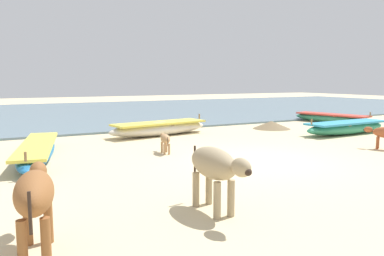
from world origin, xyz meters
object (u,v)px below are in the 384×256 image
object	(u,v)px
fishing_boat_0	(332,118)
fishing_boat_2	(37,150)
fishing_boat_3	(160,128)
fishing_boat_6	(346,127)
calf_far_tan	(165,139)
cow_adult_dun	(215,166)
cow_second_adult_brown	(35,194)

from	to	relation	value
fishing_boat_0	fishing_boat_2	distance (m)	13.80
fishing_boat_3	fishing_boat_6	size ratio (longest dim) A/B	1.02
fishing_boat_6	calf_far_tan	distance (m)	7.71
fishing_boat_0	fishing_boat_3	world-z (taller)	fishing_boat_3
fishing_boat_0	fishing_boat_2	world-z (taller)	fishing_boat_0
cow_adult_dun	calf_far_tan	size ratio (longest dim) A/B	1.88
fishing_boat_3	cow_second_adult_brown	xyz separation A→B (m)	(-5.15, -8.31, 0.44)
calf_far_tan	cow_second_adult_brown	bearing A→B (deg)	153.79
fishing_boat_0	fishing_boat_3	bearing A→B (deg)	-104.32
cow_second_adult_brown	cow_adult_dun	bearing A→B (deg)	-75.81
fishing_boat_6	cow_second_adult_brown	bearing A→B (deg)	22.24
fishing_boat_0	fishing_boat_2	bearing A→B (deg)	-94.25
fishing_boat_6	cow_adult_dun	bearing A→B (deg)	27.20
fishing_boat_0	fishing_boat_6	xyz separation A→B (m)	(-2.62, -3.03, 0.02)
fishing_boat_0	cow_second_adult_brown	size ratio (longest dim) A/B	2.62
cow_adult_dun	calf_far_tan	world-z (taller)	cow_adult_dun
calf_far_tan	fishing_boat_6	bearing A→B (deg)	-76.33
fishing_boat_0	fishing_boat_6	bearing A→B (deg)	-54.93
fishing_boat_3	cow_adult_dun	size ratio (longest dim) A/B	2.67
fishing_boat_2	fishing_boat_3	size ratio (longest dim) A/B	1.18
cow_second_adult_brown	calf_far_tan	bearing A→B (deg)	-28.27
fishing_boat_2	fishing_boat_3	bearing A→B (deg)	129.34
fishing_boat_2	cow_second_adult_brown	xyz separation A→B (m)	(-0.62, -5.91, 0.50)
fishing_boat_6	cow_adult_dun	world-z (taller)	cow_adult_dun
fishing_boat_2	calf_far_tan	distance (m)	3.41
fishing_boat_0	cow_adult_dun	bearing A→B (deg)	-69.30
fishing_boat_0	calf_far_tan	size ratio (longest dim) A/B	4.80
fishing_boat_0	fishing_boat_3	xyz separation A→B (m)	(-9.07, 0.03, 0.04)
fishing_boat_3	fishing_boat_2	bearing A→B (deg)	-161.39
cow_adult_dun	fishing_boat_6	bearing A→B (deg)	119.35
fishing_boat_2	fishing_boat_0	bearing A→B (deg)	111.31
cow_adult_dun	cow_second_adult_brown	xyz separation A→B (m)	(-2.61, -0.20, -0.01)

